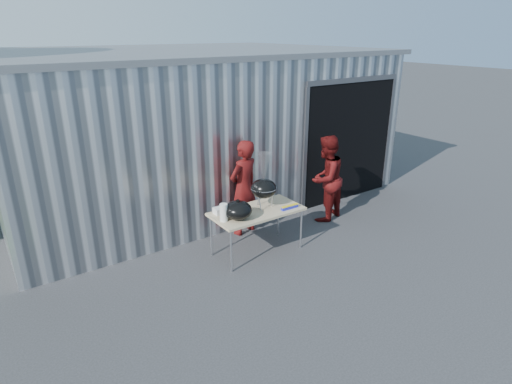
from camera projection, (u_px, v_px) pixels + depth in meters
ground at (271, 276)px, 6.48m from camera, size 80.00×80.00×0.00m
building at (186, 119)px, 9.95m from camera, size 8.20×6.20×3.10m
folding_table at (257, 213)px, 6.96m from camera, size 1.50×0.75×0.75m
kettle_grill at (264, 183)px, 6.91m from camera, size 0.43×0.43×0.93m
grill_lid at (238, 210)px, 6.59m from camera, size 0.44×0.44×0.32m
paper_towels at (224, 213)px, 6.51m from camera, size 0.12×0.12×0.28m
white_tub at (220, 210)px, 6.81m from camera, size 0.20×0.15×0.10m
foil_box at (290, 207)px, 6.99m from camera, size 0.32×0.05×0.06m
person_cook at (244, 188)px, 7.60m from camera, size 0.72×0.56×1.73m
person_bystander at (326, 178)px, 8.17m from camera, size 0.95×0.83×1.67m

